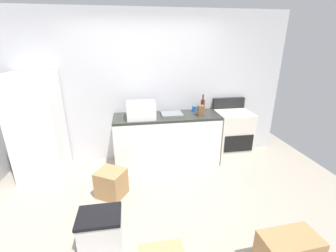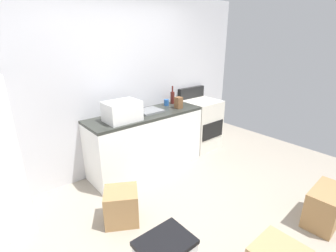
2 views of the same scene
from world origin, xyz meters
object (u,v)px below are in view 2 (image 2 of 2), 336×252
(stove_oven, at_px, (200,123))
(wine_bottle, at_px, (172,97))
(cardboard_box_small, at_px, (325,206))
(microwave, at_px, (122,111))
(cardboard_box_large, at_px, (122,206))
(knife_block, at_px, (179,103))
(coffee_mug, at_px, (166,102))

(stove_oven, bearing_deg, wine_bottle, 161.55)
(wine_bottle, bearing_deg, cardboard_box_small, -87.77)
(microwave, bearing_deg, wine_bottle, 13.18)
(wine_bottle, xyz_separation_m, cardboard_box_large, (-1.62, -1.00, -0.81))
(wine_bottle, bearing_deg, cardboard_box_large, -148.20)
(microwave, relative_size, cardboard_box_large, 1.18)
(knife_block, bearing_deg, stove_oven, 9.69)
(cardboard_box_large, bearing_deg, wine_bottle, 31.80)
(stove_oven, xyz_separation_m, wine_bottle, (-0.53, 0.18, 0.54))
(coffee_mug, height_order, cardboard_box_small, coffee_mug)
(stove_oven, xyz_separation_m, cardboard_box_small, (-0.43, -2.30, -0.26))
(cardboard_box_small, bearing_deg, cardboard_box_large, 139.31)
(stove_oven, distance_m, cardboard_box_large, 2.32)
(wine_bottle, distance_m, coffee_mug, 0.18)
(knife_block, height_order, cardboard_box_large, knife_block)
(microwave, xyz_separation_m, cardboard_box_small, (1.22, -2.22, -0.83))
(microwave, relative_size, knife_block, 2.56)
(coffee_mug, height_order, knife_block, knife_block)
(stove_oven, bearing_deg, cardboard_box_large, -158.94)
(cardboard_box_small, bearing_deg, coffee_mug, 96.03)
(microwave, bearing_deg, coffee_mug, 13.37)
(cardboard_box_small, bearing_deg, microwave, 118.85)
(knife_block, bearing_deg, coffee_mug, 99.14)
(knife_block, relative_size, cardboard_box_large, 0.46)
(cardboard_box_large, relative_size, cardboard_box_small, 0.72)
(stove_oven, height_order, coffee_mug, stove_oven)
(stove_oven, relative_size, microwave, 2.39)
(coffee_mug, relative_size, cardboard_box_small, 0.18)
(microwave, bearing_deg, cardboard_box_small, -61.15)
(coffee_mug, xyz_separation_m, knife_block, (0.04, -0.25, 0.04))
(wine_bottle, xyz_separation_m, knife_block, (-0.12, -0.29, -0.02))
(microwave, height_order, cardboard_box_small, microwave)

